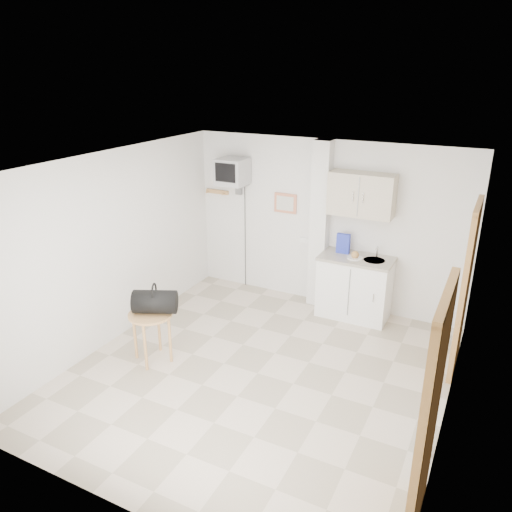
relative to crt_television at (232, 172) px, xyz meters
The scene contains 7 objects.
ground 3.15m from the crt_television, 54.36° to the right, with size 4.50×4.50×0.00m, color beige.
room_envelope 2.60m from the crt_television, 48.84° to the right, with size 4.24×4.54×2.55m.
kitchenette 2.32m from the crt_television, ahead, with size 1.03×0.58×2.10m.
crt_television is the anchor object (origin of this frame).
round_table 2.72m from the crt_television, 86.28° to the right, with size 0.54×0.54×0.65m.
duffel_bag 2.57m from the crt_television, 85.07° to the right, with size 0.59×0.48×0.39m.
water_bottle 4.62m from the crt_television, 36.58° to the right, with size 0.12×0.12×0.36m.
Camera 1 is at (2.29, -4.55, 3.45)m, focal length 35.00 mm.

